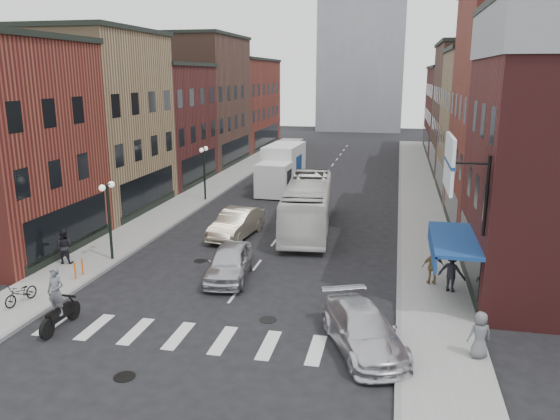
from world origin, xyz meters
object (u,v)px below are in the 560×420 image
object	(u,v)px
motorcycle_rider	(58,301)
ped_left_solo	(64,246)
transit_bus	(308,205)
ped_right_b	(433,266)
streetlamp_far	(204,163)
ped_right_c	(480,335)
billboard_sign	(452,165)
curb_car	(363,330)
sedan_left_far	(236,223)
parked_bicycle	(21,293)
box_truck	(281,168)
streetlamp_near	(108,206)
sedan_left_near	(230,262)
ped_right_a	(452,271)
bike_rack	(79,269)

from	to	relation	value
motorcycle_rider	ped_left_solo	world-z (taller)	motorcycle_rider
transit_bus	ped_right_b	bearing A→B (deg)	-54.92
streetlamp_far	ped_right_c	distance (m)	26.76
billboard_sign	ped_right_c	xyz separation A→B (m)	(1.01, -3.08, -5.18)
curb_car	ped_right_b	size ratio (longest dim) A/B	3.01
motorcycle_rider	sedan_left_far	bearing A→B (deg)	79.03
motorcycle_rider	sedan_left_far	world-z (taller)	motorcycle_rider
billboard_sign	parked_bicycle	world-z (taller)	billboard_sign
motorcycle_rider	billboard_sign	bearing A→B (deg)	17.94
box_truck	streetlamp_far	bearing A→B (deg)	-129.26
motorcycle_rider	curb_car	size ratio (longest dim) A/B	0.49
streetlamp_near	billboard_sign	bearing A→B (deg)	-12.35
sedan_left_near	ped_right_b	bearing A→B (deg)	-1.09
ped_right_a	ped_left_solo	bearing A→B (deg)	23.86
bike_rack	motorcycle_rider	distance (m)	5.23
billboard_sign	curb_car	xyz separation A→B (m)	(-2.81, -3.07, -5.41)
streetlamp_near	bike_rack	size ratio (longest dim) A/B	5.14
streetlamp_near	ped_right_c	distance (m)	18.33
bike_rack	sedan_left_near	distance (m)	7.01
bike_rack	sedan_left_far	world-z (taller)	sedan_left_far
box_truck	ped_right_b	distance (m)	22.38
box_truck	transit_bus	world-z (taller)	box_truck
streetlamp_near	transit_bus	distance (m)	12.02
streetlamp_far	motorcycle_rider	xyz separation A→B (m)	(1.93, -21.43, -1.76)
sedan_left_far	ped_left_solo	bearing A→B (deg)	-129.33
box_truck	ped_left_solo	distance (m)	21.50
transit_bus	streetlamp_far	bearing A→B (deg)	140.42
streetlamp_far	transit_bus	bearing A→B (deg)	-33.94
transit_bus	ped_right_a	world-z (taller)	transit_bus
billboard_sign	ped_left_solo	xyz separation A→B (m)	(-17.96, 2.41, -5.11)
bike_rack	parked_bicycle	xyz separation A→B (m)	(-0.64, -3.21, 0.03)
motorcycle_rider	transit_bus	xyz separation A→B (m)	(6.88, 15.51, 0.39)
streetlamp_near	ped_right_b	xyz separation A→B (m)	(15.85, -0.11, -1.93)
ped_left_solo	ped_right_c	size ratio (longest dim) A/B	1.08
ped_left_solo	ped_right_a	distance (m)	18.56
transit_bus	ped_left_solo	size ratio (longest dim) A/B	6.34
streetlamp_far	curb_car	bearing A→B (deg)	-57.37
curb_car	ped_right_c	world-z (taller)	ped_right_c
sedan_left_far	motorcycle_rider	bearing A→B (deg)	-96.23
streetlamp_near	bike_rack	world-z (taller)	streetlamp_near
bike_rack	ped_right_c	xyz separation A→B (m)	(17.20, -3.88, 0.40)
parked_bicycle	ped_right_c	distance (m)	17.86
bike_rack	ped_left_solo	world-z (taller)	ped_left_solo
curb_car	sedan_left_near	bearing A→B (deg)	116.94
streetlamp_near	motorcycle_rider	size ratio (longest dim) A/B	1.67
streetlamp_far	motorcycle_rider	bearing A→B (deg)	-84.86
billboard_sign	ped_left_solo	distance (m)	18.82
streetlamp_near	box_truck	xyz separation A→B (m)	(4.75, 19.31, -1.12)
parked_bicycle	sedan_left_near	bearing A→B (deg)	42.13
sedan_left_far	ped_right_b	size ratio (longest dim) A/B	2.99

